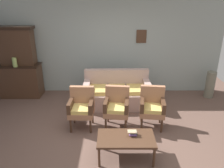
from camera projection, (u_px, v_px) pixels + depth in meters
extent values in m
plane|color=brown|center=(109.00, 143.00, 4.35)|extent=(7.68, 7.68, 0.00)
cube|color=#939E99|center=(110.00, 47.00, 6.28)|extent=(6.40, 0.06, 2.70)
cube|color=#472D1E|center=(142.00, 36.00, 6.13)|extent=(0.28, 0.02, 0.36)
cube|color=#472D1E|center=(22.00, 81.00, 6.28)|extent=(1.10, 0.52, 0.90)
cube|color=black|center=(20.00, 65.00, 6.10)|extent=(1.16, 0.55, 0.03)
cube|color=#472D1E|center=(18.00, 47.00, 5.99)|extent=(0.90, 0.36, 0.95)
cube|color=black|center=(15.00, 28.00, 5.80)|extent=(0.99, 0.38, 0.08)
cylinder|color=#9EB863|center=(16.00, 62.00, 5.88)|extent=(0.12, 0.12, 0.25)
cube|color=tan|center=(118.00, 98.00, 5.77)|extent=(1.72, 0.84, 0.42)
cube|color=tan|center=(117.00, 78.00, 5.90)|extent=(1.71, 0.20, 0.48)
cube|color=tan|center=(148.00, 86.00, 5.66)|extent=(0.18, 0.80, 0.24)
cube|color=tan|center=(88.00, 87.00, 5.63)|extent=(0.18, 0.80, 0.24)
cube|color=tan|center=(137.00, 89.00, 5.65)|extent=(0.45, 0.57, 0.10)
cube|color=tan|center=(118.00, 90.00, 5.64)|extent=(0.45, 0.57, 0.10)
cube|color=tan|center=(99.00, 90.00, 5.63)|extent=(0.45, 0.57, 0.10)
cube|color=#9E6B4C|center=(82.00, 112.00, 4.73)|extent=(0.54, 0.50, 0.12)
cube|color=tan|center=(82.00, 109.00, 4.68)|extent=(0.46, 0.42, 0.10)
cube|color=#9E6B4C|center=(83.00, 96.00, 4.80)|extent=(0.52, 0.12, 0.46)
cube|color=#472D1E|center=(92.00, 105.00, 4.66)|extent=(0.10, 0.48, 0.22)
cube|color=#472D1E|center=(72.00, 105.00, 4.67)|extent=(0.10, 0.48, 0.22)
cylinder|color=#472D1E|center=(91.00, 126.00, 4.63)|extent=(0.04, 0.04, 0.32)
cylinder|color=#472D1E|center=(71.00, 126.00, 4.64)|extent=(0.04, 0.04, 0.32)
cylinder|color=#472D1E|center=(93.00, 117.00, 4.98)|extent=(0.04, 0.04, 0.32)
cylinder|color=#472D1E|center=(75.00, 116.00, 4.99)|extent=(0.04, 0.04, 0.32)
cube|color=#9E6B4C|center=(117.00, 112.00, 4.75)|extent=(0.57, 0.54, 0.12)
cube|color=tan|center=(117.00, 108.00, 4.70)|extent=(0.48, 0.45, 0.10)
cube|color=#9E6B4C|center=(118.00, 96.00, 4.83)|extent=(0.53, 0.16, 0.46)
cube|color=#472D1E|center=(128.00, 105.00, 4.66)|extent=(0.13, 0.49, 0.22)
cube|color=#472D1E|center=(107.00, 104.00, 4.71)|extent=(0.13, 0.49, 0.22)
cylinder|color=#472D1E|center=(126.00, 126.00, 4.64)|extent=(0.04, 0.04, 0.32)
cylinder|color=#472D1E|center=(106.00, 124.00, 4.68)|extent=(0.04, 0.04, 0.32)
cylinder|color=#472D1E|center=(127.00, 117.00, 4.99)|extent=(0.04, 0.04, 0.32)
cylinder|color=#472D1E|center=(109.00, 116.00, 5.03)|extent=(0.04, 0.04, 0.32)
cube|color=#9E6B4C|center=(153.00, 112.00, 4.75)|extent=(0.57, 0.54, 0.12)
cube|color=tan|center=(153.00, 108.00, 4.70)|extent=(0.49, 0.46, 0.10)
cube|color=#9E6B4C|center=(153.00, 96.00, 4.83)|extent=(0.53, 0.16, 0.46)
cube|color=#472D1E|center=(164.00, 105.00, 4.66)|extent=(0.13, 0.49, 0.22)
cube|color=#472D1E|center=(143.00, 104.00, 4.71)|extent=(0.13, 0.49, 0.22)
cylinder|color=#472D1E|center=(162.00, 126.00, 4.63)|extent=(0.04, 0.04, 0.32)
cylinder|color=#472D1E|center=(142.00, 124.00, 4.68)|extent=(0.04, 0.04, 0.32)
cylinder|color=#472D1E|center=(161.00, 117.00, 4.98)|extent=(0.04, 0.04, 0.32)
cylinder|color=#472D1E|center=(142.00, 116.00, 5.03)|extent=(0.04, 0.04, 0.32)
cube|color=#472D1E|center=(127.00, 138.00, 3.83)|extent=(1.00, 0.56, 0.04)
cylinder|color=#472D1E|center=(101.00, 140.00, 4.13)|extent=(0.04, 0.04, 0.38)
cylinder|color=#472D1E|center=(150.00, 140.00, 4.13)|extent=(0.04, 0.04, 0.38)
cylinder|color=#472D1E|center=(100.00, 157.00, 3.68)|extent=(0.04, 0.04, 0.38)
cylinder|color=#472D1E|center=(155.00, 158.00, 3.68)|extent=(0.04, 0.04, 0.38)
cube|color=#765290|center=(134.00, 134.00, 3.89)|extent=(0.14, 0.10, 0.02)
cube|color=#775098|center=(134.00, 134.00, 3.86)|extent=(0.10, 0.10, 0.02)
cube|color=#66999F|center=(134.00, 133.00, 3.87)|extent=(0.12, 0.07, 0.02)
cube|color=tan|center=(133.00, 132.00, 3.85)|extent=(0.16, 0.10, 0.02)
cylinder|color=slate|center=(211.00, 85.00, 6.19)|extent=(0.26, 0.26, 0.75)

